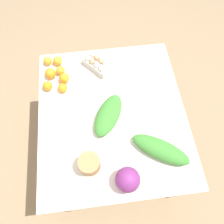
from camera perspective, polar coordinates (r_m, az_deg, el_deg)
The scene contains 14 objects.
ground_plane at distance 2.25m, azimuth 0.00°, elevation -8.91°, with size 8.00×8.00×0.00m, color #937A5B.
dining_table at distance 1.62m, azimuth 0.00°, elevation -1.92°, with size 1.17×1.02×0.78m.
cabbage_purple at distance 1.32m, azimuth 4.12°, elevation -17.19°, with size 0.15×0.15×0.15m, color #7A2D75.
egg_carton at distance 1.71m, azimuth -3.89°, elevation 12.46°, with size 0.24×0.23×0.09m.
paper_bag at distance 1.36m, azimuth -5.87°, elevation -13.33°, with size 0.13×0.13×0.11m, color #A87F51.
greens_bunch_scallion at distance 1.48m, azimuth -0.96°, elevation -0.76°, with size 0.33×0.15×0.08m, color #3D8433.
greens_bunch_dandelion at distance 1.42m, azimuth 12.57°, elevation -9.53°, with size 0.38×0.13×0.08m, color #3D8433.
orange_0 at distance 1.63m, azimuth -12.75°, elevation 6.17°, with size 0.07×0.07×0.07m, color orange.
orange_1 at distance 1.72m, azimuth -15.79°, elevation 9.67°, with size 0.08×0.08×0.08m, color orange.
orange_2 at distance 1.67m, azimuth -12.40°, elevation 8.65°, with size 0.08×0.08×0.08m, color orange.
orange_3 at distance 1.78m, azimuth -14.00°, elevation 12.82°, with size 0.07×0.07×0.07m, color orange.
orange_4 at distance 1.67m, azimuth -16.49°, elevation 6.53°, with size 0.07×0.07×0.07m, color orange.
orange_5 at distance 1.72m, azimuth -13.29°, elevation 10.54°, with size 0.07×0.07×0.07m, color orange.
orange_6 at distance 1.81m, azimuth -16.48°, elevation 12.66°, with size 0.07×0.07×0.07m, color orange.
Camera 1 is at (-0.66, 0.08, 2.15)m, focal length 35.00 mm.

